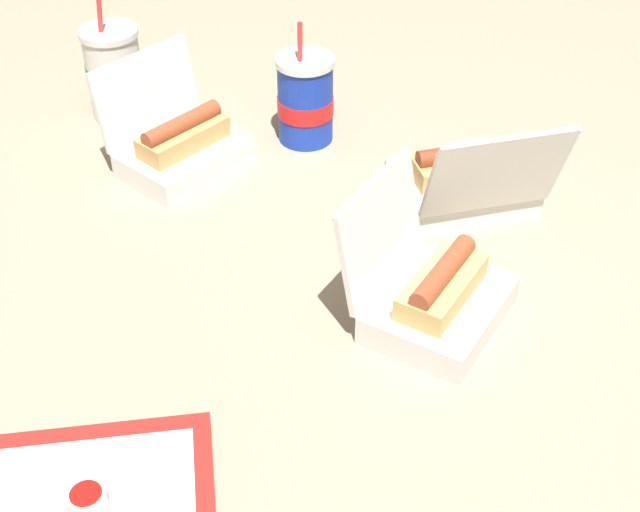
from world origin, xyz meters
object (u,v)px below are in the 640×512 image
at_px(ketchup_cup, 87,500).
at_px(clamshell_hotdog_front, 466,180).
at_px(soda_cup_right, 305,100).
at_px(clamshell_hotdog_corner, 180,144).
at_px(soda_cup_center, 115,73).
at_px(clamshell_hotdog_center, 432,293).

xyz_separation_m(ketchup_cup, clamshell_hotdog_front, (-0.57, 0.41, 0.01)).
xyz_separation_m(ketchup_cup, soda_cup_right, (-0.75, 0.16, 0.04)).
height_order(clamshell_hotdog_corner, soda_cup_center, soda_cup_center).
relative_size(clamshell_hotdog_center, clamshell_hotdog_corner, 0.98).
bearing_deg(clamshell_hotdog_front, clamshell_hotdog_corner, -100.30).
xyz_separation_m(ketchup_cup, clamshell_hotdog_corner, (-0.65, -0.02, 0.01)).
relative_size(clamshell_hotdog_front, soda_cup_right, 1.25).
relative_size(soda_cup_right, soda_cup_center, 0.94).
xyz_separation_m(clamshell_hotdog_center, soda_cup_right, (-0.43, -0.19, 0.03)).
xyz_separation_m(clamshell_hotdog_center, soda_cup_center, (-0.49, -0.51, 0.04)).
distance_m(clamshell_hotdog_corner, soda_cup_right, 0.21).
xyz_separation_m(clamshell_hotdog_corner, clamshell_hotdog_front, (0.08, 0.44, 0.00)).
bearing_deg(ketchup_cup, soda_cup_right, 167.55).
distance_m(clamshell_hotdog_corner, soda_cup_center, 0.21).
height_order(clamshell_hotdog_center, soda_cup_right, soda_cup_right).
height_order(clamshell_hotdog_center, clamshell_hotdog_corner, clamshell_hotdog_center).
bearing_deg(clamshell_hotdog_front, soda_cup_right, -125.39).
distance_m(ketchup_cup, clamshell_hotdog_center, 0.47).
height_order(clamshell_hotdog_corner, soda_cup_right, soda_cup_right).
bearing_deg(soda_cup_center, clamshell_hotdog_front, 67.47).
height_order(clamshell_hotdog_center, clamshell_hotdog_front, clamshell_hotdog_front).
relative_size(ketchup_cup, clamshell_hotdog_front, 0.16).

